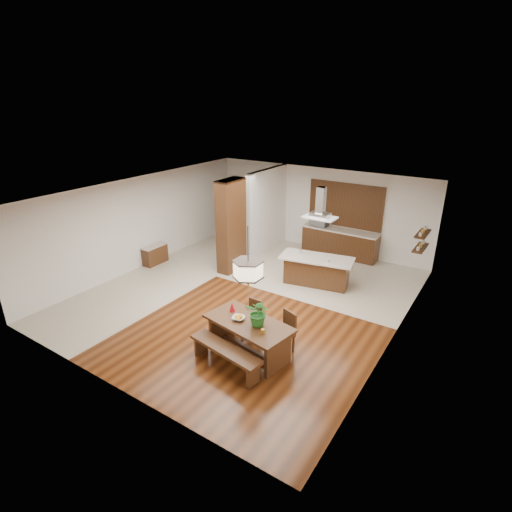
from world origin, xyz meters
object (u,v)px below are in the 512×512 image
Objects in this scene: microwave at (320,222)px; dining_chair_left at (251,318)px; pendant_lantern at (248,258)px; dining_bench at (225,358)px; range_hood at (321,203)px; kitchen_island at (316,270)px; island_cup at (328,260)px; fruit_bowl at (238,318)px; hallway_console at (155,255)px; dining_table at (249,330)px; dining_chair_right at (283,333)px; foliage_plant at (259,313)px.

dining_chair_left is at bearing -76.95° from microwave.
dining_chair_left is 0.65× the size of pendant_lantern.
dining_bench is 7.20m from microwave.
range_hood is at bearing 93.71° from pendant_lantern.
dining_bench is 1.33× the size of pendant_lantern.
kitchen_island is 2.02m from range_hood.
range_hood reaches higher than microwave.
dining_bench is 15.60× the size of island_cup.
fruit_bowl is at bearing -89.72° from range_hood.
hallway_console is 5.89m from dining_table.
dining_chair_left reaches higher than dining_bench.
dining_chair_right is 1.58× the size of foliage_plant.
microwave is at bearing 99.73° from fruit_bowl.
dining_bench is at bearing -100.48° from dining_chair_right.
dining_table is 7.66× the size of fruit_bowl.
foliage_plant is at bearing -88.11° from island_cup.
range_hood reaches higher than foliage_plant.
hallway_console is at bearing 156.91° from foliage_plant.
microwave is at bearing 102.86° from kitchen_island.
dining_chair_right reaches higher than dining_chair_left.
fruit_bowl reaches higher than dining_table.
dining_table is (5.37, -2.41, 0.26)m from hallway_console.
dining_chair_left is at bearing -98.94° from island_cup.
island_cup is at bearing 88.13° from dining_table.
range_hood is at bearing 90.28° from fruit_bowl.
pendant_lantern is at bearing -57.14° from dining_chair_left.
pendant_lantern is 1.46× the size of range_hood.
microwave is at bearing 103.95° from foliage_plant.
dining_bench is 1.14m from foliage_plant.
range_hood reaches higher than dining_chair_left.
fruit_bowl is (0.13, -0.69, 0.39)m from dining_chair_left.
range_hood is at bearing -62.89° from microwave.
dining_chair_right is at bearing 56.41° from foliage_plant.
hallway_console is 5.69m from island_cup.
island_cup is (5.49, 1.36, 0.59)m from hallway_console.
dining_table is at bearing -74.71° from microwave.
kitchen_island is 4.02× the size of microwave.
pendant_lantern is at bearing -119.22° from dining_chair_right.
dining_chair_right is at bearing 59.66° from dining_bench.
island_cup is at bearing -30.27° from kitchen_island.
pendant_lantern is at bearing -177.12° from foliage_plant.
dining_table is at bearing -91.87° from island_cup.
hallway_console is 6.09m from dining_bench.
microwave is at bearing 101.81° from dining_table.
range_hood is (-0.82, 3.42, 2.01)m from dining_chair_right.
island_cup is (0.24, 4.44, 0.66)m from dining_bench.
dining_chair_left is at bearing 119.51° from pendant_lantern.
range_hood is (-0.25, 3.91, 0.22)m from pendant_lantern.
dining_chair_left is at bearing 101.05° from fruit_bowl.
range_hood is (-0.14, 4.58, 2.22)m from dining_bench.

